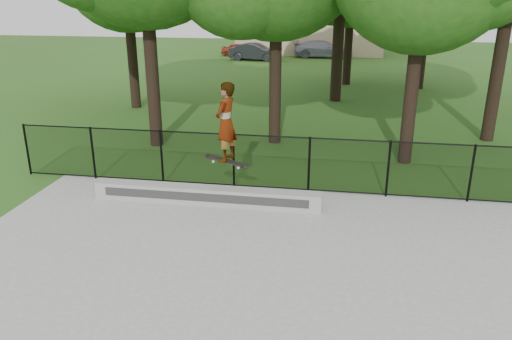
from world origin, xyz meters
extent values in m
plane|color=#2E5317|center=(0.00, 0.00, 0.00)|extent=(100.00, 100.00, 0.00)
cube|color=gray|center=(0.00, 0.00, 0.03)|extent=(14.00, 12.00, 0.06)
cube|color=#9C9B97|center=(-2.45, 4.70, 0.28)|extent=(5.70, 0.40, 0.43)
imported|color=maroon|center=(-7.51, 34.56, 0.51)|extent=(2.99, 1.23, 1.02)
imported|color=black|center=(-5.82, 32.02, 0.65)|extent=(3.71, 1.85, 1.29)
imported|color=#8D8E9F|center=(-0.80, 34.66, 0.66)|extent=(4.22, 1.88, 1.33)
cube|color=black|center=(-1.86, 4.46, 1.29)|extent=(0.82, 0.23, 0.22)
imported|color=#C2F1FF|center=(-1.86, 4.46, 2.23)|extent=(0.60, 0.76, 1.84)
cylinder|color=black|center=(-8.00, 5.90, 0.81)|extent=(0.06, 0.06, 1.50)
cylinder|color=black|center=(-6.00, 5.90, 0.81)|extent=(0.06, 0.06, 1.50)
cylinder|color=black|center=(-4.00, 5.90, 0.81)|extent=(0.06, 0.06, 1.50)
cylinder|color=black|center=(-2.00, 5.90, 0.81)|extent=(0.06, 0.06, 1.50)
cylinder|color=black|center=(0.00, 5.90, 0.81)|extent=(0.06, 0.06, 1.50)
cylinder|color=black|center=(2.00, 5.90, 0.81)|extent=(0.06, 0.06, 1.50)
cylinder|color=black|center=(4.00, 5.90, 0.81)|extent=(0.06, 0.06, 1.50)
cylinder|color=black|center=(0.00, 5.90, 1.53)|extent=(16.00, 0.04, 0.04)
cylinder|color=black|center=(0.00, 5.90, 0.11)|extent=(16.00, 0.04, 0.04)
cube|color=black|center=(0.00, 5.90, 0.81)|extent=(16.00, 0.01, 1.50)
cylinder|color=black|center=(-5.50, 9.50, 2.63)|extent=(0.44, 0.44, 5.26)
cylinder|color=black|center=(-1.50, 10.50, 2.37)|extent=(0.44, 0.44, 4.73)
cylinder|color=black|center=(2.80, 9.00, 2.25)|extent=(0.44, 0.44, 4.51)
cylinder|color=black|center=(6.00, 12.00, 2.88)|extent=(0.44, 0.44, 5.76)
cylinder|color=black|center=(-8.50, 15.00, 2.26)|extent=(0.44, 0.44, 4.53)
cylinder|color=black|center=(0.50, 18.00, 2.73)|extent=(0.44, 0.44, 5.47)
cylinder|color=black|center=(5.00, 22.00, 2.40)|extent=(0.44, 0.44, 4.80)
cylinder|color=black|center=(1.04, 22.75, 2.13)|extent=(0.44, 0.44, 4.25)
cube|color=tan|center=(-2.00, 38.00, 2.00)|extent=(12.00, 6.00, 4.00)
cube|color=#3F3833|center=(-2.00, 38.00, 4.15)|extent=(12.40, 6.40, 0.30)
camera|label=1|loc=(0.65, -6.37, 5.06)|focal=35.00mm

